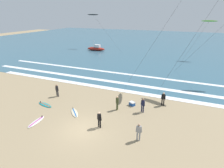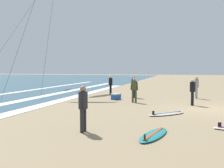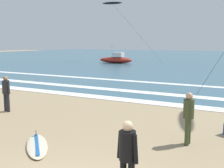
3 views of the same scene
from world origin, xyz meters
name	(u,v)px [view 3 (image 3 of 3)]	position (x,y,z in m)	size (l,w,h in m)	color
wave_foam_shoreline	(143,102)	(-1.88, 9.43, 0.01)	(38.07, 0.94, 0.01)	white
wave_foam_mid_break	(164,94)	(-1.58, 12.00, 0.01)	(47.41, 0.87, 0.01)	white
wave_foam_outer_break	(200,86)	(-0.26, 16.21, 0.01)	(51.07, 0.71, 0.01)	white
surfer_right_near	(127,153)	(1.16, 0.83, 0.96)	(0.51, 0.32, 1.60)	black
surfer_background_far	(6,90)	(-6.50, 4.71, 0.96)	(0.51, 0.32, 1.60)	#232328
surfer_foreground_main	(189,114)	(1.53, 4.40, 0.96)	(0.32, 0.51, 1.60)	#384223
surfboard_near_water	(37,145)	(-2.36, 2.11, 0.05)	(1.90, 1.92, 0.25)	beige
kite_black_high_left	(112,3)	(-17.86, 36.48, 9.16)	(11.63, 4.41, 9.44)	black
offshore_boat	(116,59)	(-15.32, 32.77, 0.55)	(5.21, 1.75, 2.70)	maroon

